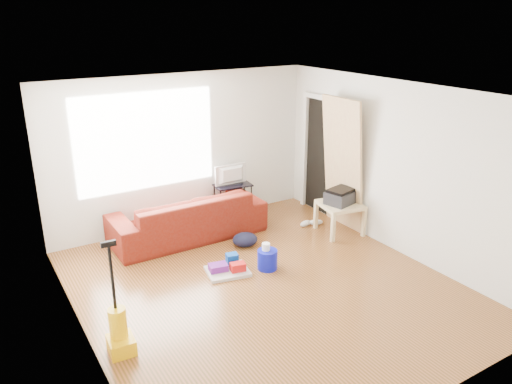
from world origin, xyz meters
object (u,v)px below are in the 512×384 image
backpack (245,246)px  vacuum (119,332)px  sofa (189,236)px  side_table (340,208)px  bucket (267,268)px  cleaning_tray (228,268)px  tv_stand (233,201)px

backpack → vacuum: bearing=-130.3°
sofa → side_table: side_table is taller
bucket → backpack: size_ratio=0.72×
sofa → vacuum: vacuum is taller
sofa → cleaning_tray: (-0.02, -1.35, 0.06)m
tv_stand → backpack: tv_stand is taller
side_table → cleaning_tray: size_ratio=1.11×
sofa → bucket: bearing=107.8°
cleaning_tray → vacuum: vacuum is taller
bucket → vacuum: size_ratio=0.22×
backpack → sofa: bearing=145.6°
side_table → bucket: (-1.66, -0.42, -0.42)m
bucket → cleaning_tray: 0.56m
sofa → tv_stand: (0.96, 0.27, 0.32)m
vacuum → sofa: bearing=55.4°
bucket → tv_stand: bearing=75.5°
bucket → side_table: bearing=14.3°
vacuum → side_table: bearing=19.8°
tv_stand → cleaning_tray: (-0.99, -1.62, -0.26)m
sofa → side_table: (2.15, -1.12, 0.42)m
cleaning_tray → backpack: size_ratio=1.66×
tv_stand → cleaning_tray: bearing=-115.2°
bucket → vacuum: (-2.29, -0.70, 0.23)m
bucket → backpack: 0.78m
bucket → sofa: bearing=107.8°
bucket → backpack: (0.10, 0.78, 0.00)m
tv_stand → vacuum: size_ratio=0.52×
tv_stand → side_table: (1.19, -1.39, 0.10)m
side_table → tv_stand: bearing=130.5°
tv_stand → bucket: (-0.47, -1.82, -0.32)m
tv_stand → side_table: 1.84m
cleaning_tray → sofa: bearing=89.1°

